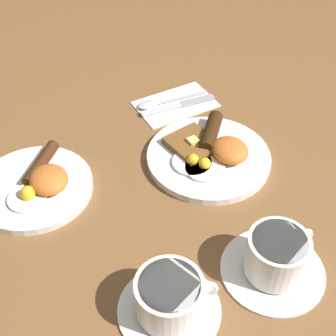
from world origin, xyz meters
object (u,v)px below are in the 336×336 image
(breakfast_plate_near, at_px, (209,154))
(knife, at_px, (182,104))
(spoon, at_px, (156,103))
(teacup_near, at_px, (276,258))
(breakfast_plate_far, at_px, (37,185))
(teacup_far, at_px, (170,299))

(breakfast_plate_near, distance_m, knife, 0.18)
(spoon, bearing_deg, teacup_near, 90.95)
(breakfast_plate_far, xyz_separation_m, spoon, (0.14, -0.31, -0.01))
(breakfast_plate_far, distance_m, knife, 0.38)
(spoon, bearing_deg, breakfast_plate_near, 98.64)
(breakfast_plate_far, bearing_deg, spoon, -64.82)
(breakfast_plate_near, xyz_separation_m, knife, (0.18, -0.03, -0.01))
(breakfast_plate_near, distance_m, teacup_near, 0.27)
(teacup_near, relative_size, knife, 0.93)
(teacup_far, distance_m, spoon, 0.51)
(breakfast_plate_near, relative_size, teacup_far, 1.59)
(teacup_far, xyz_separation_m, knife, (0.44, -0.25, -0.03))
(teacup_near, relative_size, spoon, 0.98)
(breakfast_plate_far, distance_m, teacup_far, 0.35)
(teacup_near, height_order, knife, teacup_near)
(breakfast_plate_near, relative_size, teacup_near, 1.48)
(breakfast_plate_far, relative_size, teacup_far, 1.41)
(breakfast_plate_near, bearing_deg, teacup_near, 172.23)
(knife, distance_m, spoon, 0.06)
(breakfast_plate_far, relative_size, knife, 1.22)
(teacup_far, relative_size, knife, 0.87)
(breakfast_plate_far, bearing_deg, knife, -71.91)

